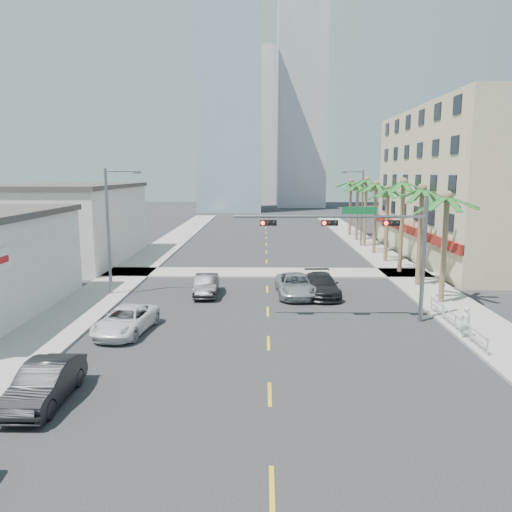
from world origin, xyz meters
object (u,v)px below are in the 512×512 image
(car_parked_far, at_px, (126,320))
(traffic_signal_mast, at_px, (369,236))
(car_parked_mid, at_px, (45,383))
(car_lane_right, at_px, (322,285))
(car_lane_left, at_px, (206,285))
(car_lane_center, at_px, (296,285))
(pedestrian, at_px, (465,322))

(car_parked_far, bearing_deg, traffic_signal_mast, 17.88)
(car_parked_mid, distance_m, car_lane_right, 21.00)
(car_parked_far, height_order, car_lane_left, car_lane_left)
(car_parked_mid, relative_size, car_lane_left, 1.05)
(traffic_signal_mast, xyz_separation_m, car_lane_center, (-3.78, 6.13, -4.29))
(traffic_signal_mast, distance_m, car_lane_left, 12.65)
(car_lane_right, bearing_deg, pedestrian, -57.65)
(car_lane_center, bearing_deg, car_parked_far, -141.87)
(car_lane_right, relative_size, pedestrian, 3.26)
(car_lane_left, xyz_separation_m, pedestrian, (14.67, -9.42, 0.24))
(traffic_signal_mast, relative_size, car_lane_left, 2.48)
(car_lane_center, bearing_deg, traffic_signal_mast, -61.12)
(car_lane_left, bearing_deg, traffic_signal_mast, -33.38)
(traffic_signal_mast, height_order, pedestrian, traffic_signal_mast)
(car_lane_left, bearing_deg, car_parked_mid, -105.90)
(car_parked_far, relative_size, car_lane_center, 0.91)
(traffic_signal_mast, height_order, car_parked_far, traffic_signal_mast)
(car_lane_center, bearing_deg, car_lane_right, -2.66)
(car_lane_center, xyz_separation_m, car_lane_right, (1.86, 0.01, 0.01))
(traffic_signal_mast, distance_m, car_parked_far, 14.46)
(car_lane_right, bearing_deg, traffic_signal_mast, -74.74)
(car_lane_right, bearing_deg, car_lane_left, 177.40)
(car_lane_left, height_order, pedestrian, pedestrian)
(car_lane_left, relative_size, car_lane_right, 0.83)
(car_parked_far, relative_size, car_lane_left, 1.13)
(pedestrian, bearing_deg, car_parked_mid, 14.43)
(car_parked_far, distance_m, pedestrian, 18.12)
(car_parked_far, distance_m, car_lane_left, 9.23)
(pedestrian, bearing_deg, car_lane_center, -55.85)
(traffic_signal_mast, bearing_deg, car_parked_far, -170.08)
(car_parked_mid, xyz_separation_m, car_lane_center, (10.57, 16.92, 0.00))
(car_lane_center, relative_size, car_lane_right, 1.04)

